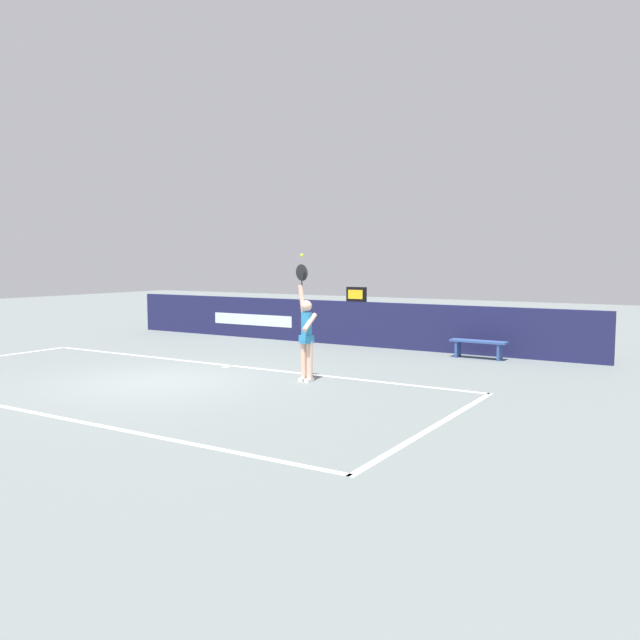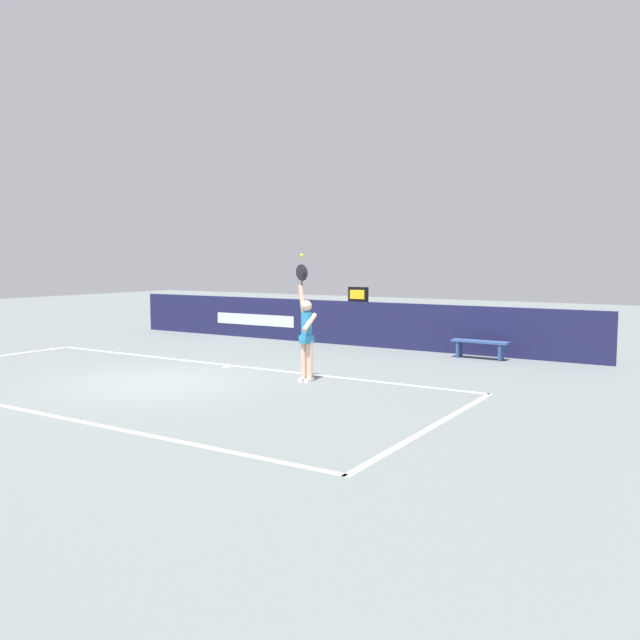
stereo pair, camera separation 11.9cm
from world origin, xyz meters
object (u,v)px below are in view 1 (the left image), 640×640
object	(u,v)px
tennis_player	(306,333)
courtside_bench_near	(479,345)
speed_display	(356,294)
tennis_ball	(302,255)

from	to	relation	value
tennis_player	courtside_bench_near	size ratio (longest dim) A/B	1.70
speed_display	tennis_player	xyz separation A→B (m)	(1.79, -5.47, -0.50)
speed_display	courtside_bench_near	bearing A→B (deg)	-9.38
courtside_bench_near	speed_display	bearing A→B (deg)	170.62
tennis_player	courtside_bench_near	xyz separation A→B (m)	(2.04, 4.84, -0.64)
tennis_player	courtside_bench_near	world-z (taller)	tennis_player
speed_display	tennis_player	distance (m)	5.78
tennis_player	speed_display	bearing A→B (deg)	108.11
tennis_ball	courtside_bench_near	bearing A→B (deg)	67.93
speed_display	tennis_ball	xyz separation A→B (m)	(1.80, -5.64, 1.07)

